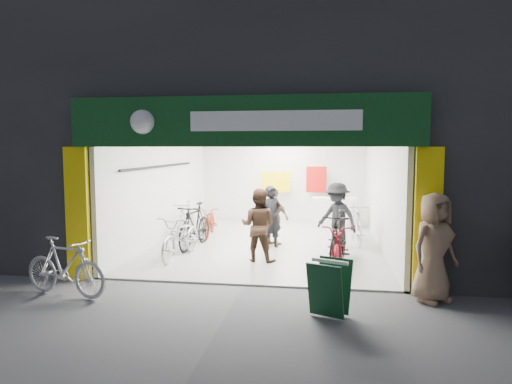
% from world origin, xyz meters
% --- Properties ---
extents(ground, '(60.00, 60.00, 0.00)m').
position_xyz_m(ground, '(0.00, 0.00, 0.00)').
color(ground, '#56565B').
rests_on(ground, ground).
extents(building, '(17.00, 10.27, 8.00)m').
position_xyz_m(building, '(0.91, 4.99, 4.31)').
color(building, '#232326').
rests_on(building, ground).
extents(bike_left_front, '(0.90, 2.02, 1.03)m').
position_xyz_m(bike_left_front, '(-1.80, 1.90, 0.51)').
color(bike_left_front, '#A4A4A9').
rests_on(bike_left_front, ground).
extents(bike_left_midfront, '(0.79, 2.01, 1.17)m').
position_xyz_m(bike_left_midfront, '(-1.80, 2.99, 0.59)').
color(bike_left_midfront, black).
rests_on(bike_left_midfront, ground).
extents(bike_left_midback, '(0.80, 1.77, 0.90)m').
position_xyz_m(bike_left_midback, '(-1.80, 4.59, 0.45)').
color(bike_left_midback, maroon).
rests_on(bike_left_midback, ground).
extents(bike_left_back, '(0.52, 1.74, 1.04)m').
position_xyz_m(bike_left_back, '(-2.50, 4.50, 0.52)').
color(bike_left_back, '#AEAEB2').
rests_on(bike_left_back, ground).
extents(bike_right_front, '(0.94, 2.06, 1.20)m').
position_xyz_m(bike_right_front, '(1.80, 1.87, 0.60)').
color(bike_right_front, black).
rests_on(bike_right_front, ground).
extents(bike_right_mid, '(0.79, 1.90, 0.97)m').
position_xyz_m(bike_right_mid, '(1.80, 1.69, 0.49)').
color(bike_right_mid, maroon).
rests_on(bike_right_mid, ground).
extents(bike_right_back, '(0.72, 1.94, 1.14)m').
position_xyz_m(bike_right_back, '(2.31, 4.16, 0.57)').
color(bike_right_back, '#B3B3B7').
rests_on(bike_right_back, ground).
extents(parked_bike, '(1.80, 0.88, 1.04)m').
position_xyz_m(parked_bike, '(-2.97, -1.01, 0.52)').
color(parked_bike, silver).
rests_on(parked_bike, ground).
extents(customer_a, '(0.71, 0.67, 1.62)m').
position_xyz_m(customer_a, '(0.16, 3.22, 0.81)').
color(customer_a, black).
rests_on(customer_a, ground).
extents(customer_b, '(0.90, 0.75, 1.68)m').
position_xyz_m(customer_b, '(0.02, 1.83, 0.84)').
color(customer_b, '#3E281C').
rests_on(customer_b, ground).
extents(customer_c, '(1.28, 1.18, 1.72)m').
position_xyz_m(customer_c, '(1.80, 3.20, 0.86)').
color(customer_c, black).
rests_on(customer_c, ground).
extents(customer_d, '(0.97, 0.79, 1.55)m').
position_xyz_m(customer_d, '(0.18, 3.54, 0.77)').
color(customer_d, '#917554').
rests_on(customer_d, ground).
extents(pedestrian_near, '(1.07, 1.01, 1.84)m').
position_xyz_m(pedestrian_near, '(3.30, -0.36, 0.92)').
color(pedestrian_near, '#8D6D52').
rests_on(pedestrian_near, ground).
extents(sandwich_board, '(0.72, 0.73, 0.85)m').
position_xyz_m(sandwich_board, '(1.58, -1.31, 0.47)').
color(sandwich_board, '#0D361C').
rests_on(sandwich_board, ground).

